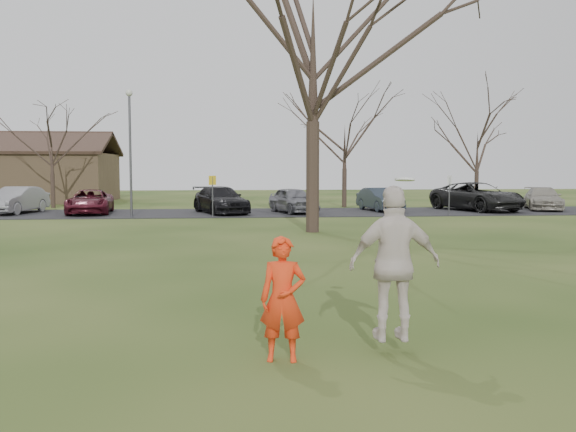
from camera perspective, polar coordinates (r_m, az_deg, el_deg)
The scene contains 16 objects.
ground at distance 8.35m, azimuth 2.69°, elevation -12.53°, with size 120.00×120.00×0.00m, color #1E380F.
parking_strip at distance 33.01m, azimuth -3.48°, elevation 0.31°, with size 62.00×6.50×0.04m, color black.
player_defender at distance 7.72m, azimuth -0.49°, elevation -7.83°, with size 0.58×0.38×1.59m, color red.
car_1 at distance 35.29m, azimuth -24.17°, elevation 1.38°, with size 1.50×4.31×1.42m, color gray.
car_2 at distance 33.58m, azimuth -18.16°, elevation 1.29°, with size 2.12×4.59×1.28m, color #51131F.
car_3 at distance 32.57m, azimuth -6.37°, elevation 1.52°, with size 1.98×4.88×1.42m, color black.
car_4 at distance 32.61m, azimuth 0.52°, elevation 1.52°, with size 1.63×4.06×1.38m, color slate.
car_5 at distance 34.55m, azimuth 8.66°, elevation 1.57°, with size 1.37×3.93×1.30m, color #27303A.
car_6 at distance 36.01m, azimuth 17.38°, elevation 1.78°, with size 2.66×5.77×1.60m, color black.
car_7 at distance 38.07m, azimuth 22.89°, elevation 1.53°, with size 1.81×4.46×1.29m, color gray.
catching_play at distance 8.03m, azimuth 10.03°, elevation -4.43°, with size 1.20×0.60×2.15m.
lamp_post at distance 30.82m, azimuth -14.66°, elevation 7.22°, with size 0.34×0.34×6.27m.
sign_yellow at distance 29.93m, azimuth -7.13°, elevation 2.59°, with size 0.35×0.35×2.08m.
sign_white at distance 31.92m, azimuth 14.96°, elevation 2.59°, with size 0.35×0.35×2.08m.
big_tree at distance 23.56m, azimuth 2.38°, elevation 15.68°, with size 9.00×9.00×14.00m, color #352821, non-canonical shape.
small_tree_row at distance 38.39m, azimuth 2.82°, elevation 6.69°, with size 55.00×5.90×8.50m.
Camera 1 is at (-1.14, -7.90, 2.45)m, focal length 37.73 mm.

